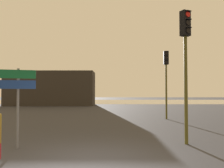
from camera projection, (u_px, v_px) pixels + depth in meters
The scene contains 6 objects.
ground_plane at pixel (91, 165), 5.47m from camera, with size 120.00×120.00×0.00m, color #333338.
water_strip at pixel (110, 102), 38.81m from camera, with size 80.00×16.00×0.01m, color #9E937F.
distant_building at pixel (53, 88), 28.93m from camera, with size 11.26×4.00×4.43m, color #2D2823.
traffic_light_far_right at pixel (167, 72), 14.54m from camera, with size 0.33×0.35×4.54m.
traffic_light_near_right at pixel (187, 51), 7.73m from camera, with size 0.39×0.42×4.72m.
direction_sign_post at pixel (19, 93), 7.12m from camera, with size 1.07×0.33×2.60m.
Camera 1 is at (0.55, -5.53, 1.86)m, focal length 35.00 mm.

